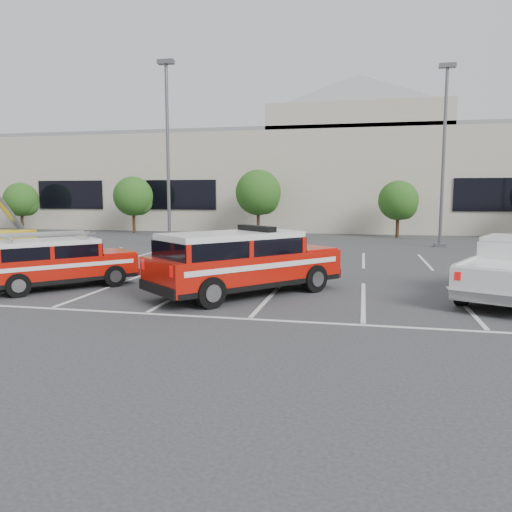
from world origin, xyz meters
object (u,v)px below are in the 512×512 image
at_px(tree_mid_left, 260,194).
at_px(convention_building, 337,176).
at_px(light_pole_mid, 444,156).
at_px(ladder_suv, 58,266).
at_px(tree_mid_right, 400,202).
at_px(fire_chief_suv, 243,267).
at_px(tree_far_left, 22,201).
at_px(tree_left, 135,198).
at_px(light_pole_left, 168,155).

bearing_deg(tree_mid_left, convention_building, 62.60).
bearing_deg(light_pole_mid, tree_mid_left, 153.08).
distance_m(tree_mid_left, ladder_suv, 22.42).
bearing_deg(tree_mid_right, light_pole_mid, -72.48).
bearing_deg(fire_chief_suv, tree_mid_left, 141.55).
bearing_deg(convention_building, tree_far_left, -158.63).
height_order(tree_mid_left, ladder_suv, tree_mid_left).
distance_m(tree_left, light_pole_mid, 22.86).
relative_size(convention_building, tree_mid_left, 12.38).
relative_size(fire_chief_suv, ladder_suv, 1.28).
bearing_deg(tree_mid_left, light_pole_left, -107.10).
height_order(fire_chief_suv, ladder_suv, fire_chief_suv).
bearing_deg(tree_left, fire_chief_suv, -57.39).
relative_size(tree_left, light_pole_left, 0.43).
distance_m(tree_far_left, light_pole_left, 19.85).
distance_m(tree_mid_right, fire_chief_suv, 22.83).
relative_size(tree_far_left, light_pole_mid, 0.39).
relative_size(tree_far_left, tree_left, 0.90).
height_order(tree_far_left, light_pole_left, light_pole_left).
bearing_deg(tree_mid_right, light_pole_left, -142.50).
xyz_separation_m(tree_left, tree_mid_right, (20.00, -0.00, -0.27)).
xyz_separation_m(tree_left, fire_chief_suv, (14.07, -21.99, -1.93)).
bearing_deg(fire_chief_suv, ladder_suv, -136.83).
distance_m(tree_mid_left, light_pole_mid, 13.53).
bearing_deg(tree_far_left, ladder_suv, -51.00).
distance_m(light_pole_mid, ladder_suv, 21.80).
xyz_separation_m(tree_far_left, tree_mid_right, (30.00, 0.00, 0.00)).
relative_size(tree_left, tree_mid_left, 0.91).
bearing_deg(fire_chief_suv, tree_left, 163.68).
xyz_separation_m(tree_left, light_pole_left, (6.91, -10.05, 2.41)).
distance_m(light_pole_left, fire_chief_suv, 14.58).
height_order(tree_far_left, tree_mid_right, same).
bearing_deg(ladder_suv, tree_mid_left, 126.64).
distance_m(tree_left, tree_mid_left, 10.00).
height_order(convention_building, tree_left, convention_building).
relative_size(tree_left, fire_chief_suv, 0.76).
bearing_deg(tree_far_left, light_pole_mid, -10.73).
bearing_deg(tree_left, tree_mid_right, -0.00).
height_order(tree_mid_right, fire_chief_suv, tree_mid_right).
relative_size(convention_building, ladder_suv, 13.14).
xyz_separation_m(tree_far_left, light_pole_mid, (31.91, -6.05, 2.68)).
height_order(light_pole_left, light_pole_mid, same).
bearing_deg(tree_mid_left, light_pole_mid, -26.92).
bearing_deg(tree_mid_left, fire_chief_suv, -79.52).
height_order(tree_left, light_pole_mid, light_pole_mid).
bearing_deg(ladder_suv, tree_far_left, 170.82).
bearing_deg(tree_mid_left, tree_mid_right, -0.00).
xyz_separation_m(tree_mid_right, light_pole_mid, (1.91, -6.05, 2.68)).
distance_m(fire_chief_suv, ladder_suv, 6.09).
distance_m(convention_building, tree_left, 18.11).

